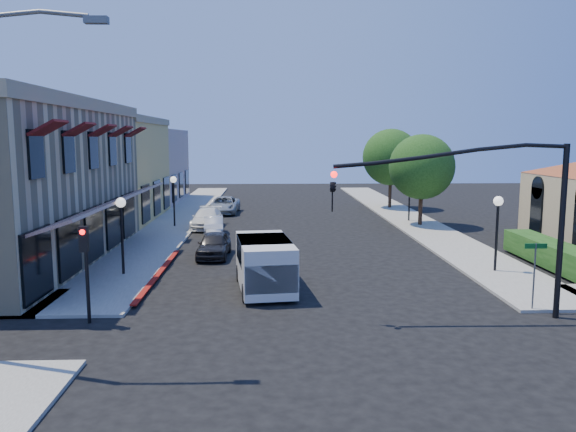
{
  "coord_description": "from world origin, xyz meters",
  "views": [
    {
      "loc": [
        -1.95,
        -16.95,
        6.17
      ],
      "look_at": [
        -1.04,
        8.8,
        2.6
      ],
      "focal_mm": 35.0,
      "sensor_mm": 36.0,
      "label": 1
    }
  ],
  "objects_px": {
    "street_tree_a": "(422,167)",
    "parked_car_c": "(207,219)",
    "lamppost_left_far": "(174,188)",
    "lamppost_right_far": "(410,185)",
    "lamppost_right_near": "(498,214)",
    "parked_car_b": "(214,226)",
    "secondary_signal": "(85,256)",
    "white_van": "(265,261)",
    "parked_car_d": "(224,205)",
    "signal_mast_arm": "(501,201)",
    "street_name_sign": "(535,265)",
    "lamppost_left_near": "(121,216)",
    "parked_car_a": "(214,245)",
    "street_tree_b": "(391,157)"
  },
  "relations": [
    {
      "from": "street_tree_b",
      "to": "parked_car_d",
      "type": "bearing_deg",
      "value": -169.82
    },
    {
      "from": "lamppost_left_near",
      "to": "parked_car_a",
      "type": "height_order",
      "value": "lamppost_left_near"
    },
    {
      "from": "lamppost_left_near",
      "to": "parked_car_a",
      "type": "bearing_deg",
      "value": 47.23
    },
    {
      "from": "parked_car_a",
      "to": "lamppost_right_near",
      "type": "bearing_deg",
      "value": -14.52
    },
    {
      "from": "white_van",
      "to": "parked_car_c",
      "type": "height_order",
      "value": "white_van"
    },
    {
      "from": "parked_car_c",
      "to": "lamppost_left_near",
      "type": "bearing_deg",
      "value": -97.9
    },
    {
      "from": "white_van",
      "to": "secondary_signal",
      "type": "bearing_deg",
      "value": -145.64
    },
    {
      "from": "parked_car_a",
      "to": "parked_car_d",
      "type": "bearing_deg",
      "value": 94.93
    },
    {
      "from": "street_tree_b",
      "to": "parked_car_d",
      "type": "height_order",
      "value": "street_tree_b"
    },
    {
      "from": "lamppost_right_far",
      "to": "signal_mast_arm",
      "type": "bearing_deg",
      "value": -96.7
    },
    {
      "from": "signal_mast_arm",
      "to": "parked_car_d",
      "type": "height_order",
      "value": "signal_mast_arm"
    },
    {
      "from": "street_tree_a",
      "to": "street_name_sign",
      "type": "bearing_deg",
      "value": -93.76
    },
    {
      "from": "street_name_sign",
      "to": "street_tree_a",
      "type": "bearing_deg",
      "value": 86.24
    },
    {
      "from": "street_tree_a",
      "to": "parked_car_c",
      "type": "xyz_separation_m",
      "value": [
        -15.0,
        -0.37,
        -3.52
      ]
    },
    {
      "from": "street_tree_b",
      "to": "lamppost_right_far",
      "type": "height_order",
      "value": "street_tree_b"
    },
    {
      "from": "street_name_sign",
      "to": "lamppost_left_near",
      "type": "bearing_deg",
      "value": 160.07
    },
    {
      "from": "street_name_sign",
      "to": "lamppost_right_far",
      "type": "bearing_deg",
      "value": 87.37
    },
    {
      "from": "street_tree_b",
      "to": "signal_mast_arm",
      "type": "xyz_separation_m",
      "value": [
        -2.94,
        -30.5,
        -0.46
      ]
    },
    {
      "from": "parked_car_a",
      "to": "lamppost_right_far",
      "type": "bearing_deg",
      "value": 44.28
    },
    {
      "from": "white_van",
      "to": "parked_car_b",
      "type": "bearing_deg",
      "value": 104.0
    },
    {
      "from": "white_van",
      "to": "signal_mast_arm",
      "type": "bearing_deg",
      "value": -26.32
    },
    {
      "from": "signal_mast_arm",
      "to": "parked_car_a",
      "type": "relative_size",
      "value": 2.07
    },
    {
      "from": "parked_car_c",
      "to": "white_van",
      "type": "bearing_deg",
      "value": -74.14
    },
    {
      "from": "street_tree_b",
      "to": "white_van",
      "type": "distance_m",
      "value": 28.91
    },
    {
      "from": "lamppost_right_near",
      "to": "secondary_signal",
      "type": "bearing_deg",
      "value": -158.22
    },
    {
      "from": "lamppost_left_near",
      "to": "white_van",
      "type": "xyz_separation_m",
      "value": [
        6.39,
        -2.56,
        -1.53
      ]
    },
    {
      "from": "parked_car_b",
      "to": "parked_car_d",
      "type": "bearing_deg",
      "value": 85.2
    },
    {
      "from": "street_tree_b",
      "to": "parked_car_b",
      "type": "relative_size",
      "value": 2.04
    },
    {
      "from": "signal_mast_arm",
      "to": "lamppost_right_far",
      "type": "distance_m",
      "value": 22.7
    },
    {
      "from": "parked_car_c",
      "to": "parked_car_d",
      "type": "distance_m",
      "value": 7.8
    },
    {
      "from": "street_tree_b",
      "to": "white_van",
      "type": "bearing_deg",
      "value": -112.32
    },
    {
      "from": "parked_car_c",
      "to": "parked_car_b",
      "type": "bearing_deg",
      "value": -73.21
    },
    {
      "from": "lamppost_left_near",
      "to": "lamppost_right_near",
      "type": "xyz_separation_m",
      "value": [
        17.0,
        0.0,
        0.0
      ]
    },
    {
      "from": "street_tree_a",
      "to": "lamppost_right_near",
      "type": "height_order",
      "value": "street_tree_a"
    },
    {
      "from": "lamppost_left_near",
      "to": "lamppost_left_far",
      "type": "relative_size",
      "value": 1.0
    },
    {
      "from": "street_tree_b",
      "to": "secondary_signal",
      "type": "xyz_separation_m",
      "value": [
        -16.8,
        -30.59,
        -2.23
      ]
    },
    {
      "from": "lamppost_left_far",
      "to": "parked_car_a",
      "type": "bearing_deg",
      "value": -69.7
    },
    {
      "from": "secondary_signal",
      "to": "lamppost_right_near",
      "type": "xyz_separation_m",
      "value": [
        16.5,
        6.59,
        0.42
      ]
    },
    {
      "from": "lamppost_left_far",
      "to": "lamppost_right_far",
      "type": "height_order",
      "value": "same"
    },
    {
      "from": "street_tree_a",
      "to": "white_van",
      "type": "distance_m",
      "value": 20.06
    },
    {
      "from": "signal_mast_arm",
      "to": "secondary_signal",
      "type": "xyz_separation_m",
      "value": [
        -13.86,
        -0.09,
        -1.77
      ]
    },
    {
      "from": "street_tree_a",
      "to": "lamppost_right_near",
      "type": "distance_m",
      "value": 14.08
    },
    {
      "from": "street_name_sign",
      "to": "parked_car_b",
      "type": "distance_m",
      "value": 21.27
    },
    {
      "from": "street_tree_a",
      "to": "parked_car_c",
      "type": "height_order",
      "value": "street_tree_a"
    },
    {
      "from": "street_tree_a",
      "to": "parked_car_c",
      "type": "distance_m",
      "value": 15.41
    },
    {
      "from": "secondary_signal",
      "to": "lamppost_left_near",
      "type": "bearing_deg",
      "value": 94.34
    },
    {
      "from": "street_tree_b",
      "to": "street_tree_a",
      "type": "bearing_deg",
      "value": -90.0
    },
    {
      "from": "white_van",
      "to": "parked_car_b",
      "type": "xyz_separation_m",
      "value": [
        -3.38,
        13.56,
        -0.64
      ]
    },
    {
      "from": "street_name_sign",
      "to": "parked_car_a",
      "type": "relative_size",
      "value": 0.65
    },
    {
      "from": "parked_car_a",
      "to": "white_van",
      "type": "bearing_deg",
      "value": -65.48
    }
  ]
}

